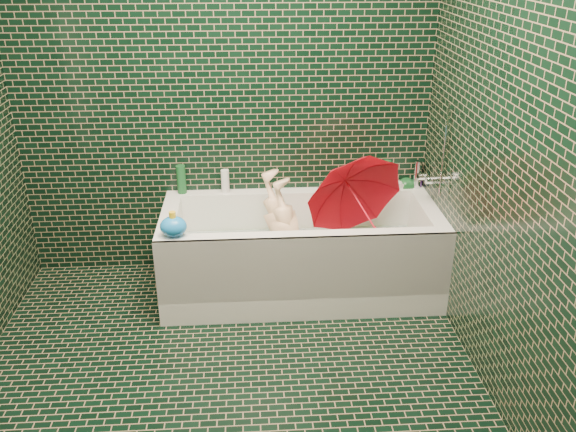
{
  "coord_description": "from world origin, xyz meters",
  "views": [
    {
      "loc": [
        0.15,
        -2.35,
        2.07
      ],
      "look_at": [
        0.36,
        0.82,
        0.61
      ],
      "focal_mm": 38.0,
      "sensor_mm": 36.0,
      "label": 1
    }
  ],
  "objects": [
    {
      "name": "soap_bottle_c",
      "position": [
        1.19,
        1.33,
        0.55
      ],
      "size": [
        0.12,
        0.12,
        0.15
      ],
      "primitive_type": "imported",
      "rotation": [
        0.0,
        0.0,
        0.03
      ],
      "color": "#164E23",
      "rests_on": "bathtub"
    },
    {
      "name": "faucet",
      "position": [
        1.26,
        1.02,
        0.77
      ],
      "size": [
        0.18,
        0.19,
        0.55
      ],
      "color": "silver",
      "rests_on": "wall_right"
    },
    {
      "name": "water",
      "position": [
        0.45,
        1.02,
        0.3
      ],
      "size": [
        1.48,
        0.53,
        0.0
      ],
      "primitive_type": "cube",
      "color": "silver",
      "rests_on": "bathtub"
    },
    {
      "name": "bottle_right_tall",
      "position": [
        1.03,
        1.32,
        0.65
      ],
      "size": [
        0.07,
        0.07,
        0.2
      ],
      "primitive_type": "cylinder",
      "rotation": [
        0.0,
        0.0,
        0.2
      ],
      "color": "#164E23",
      "rests_on": "bathtub"
    },
    {
      "name": "bath_mat",
      "position": [
        0.45,
        1.02,
        0.16
      ],
      "size": [
        1.35,
        0.47,
        0.01
      ],
      "primitive_type": "cube",
      "color": "green",
      "rests_on": "bathtub"
    },
    {
      "name": "soap_bottle_b",
      "position": [
        1.25,
        1.36,
        0.55
      ],
      "size": [
        0.1,
        0.1,
        0.17
      ],
      "primitive_type": "imported",
      "rotation": [
        0.0,
        0.0,
        -0.31
      ],
      "color": "#49217D",
      "rests_on": "bathtub"
    },
    {
      "name": "umbrella",
      "position": [
        0.81,
        0.98,
        0.59
      ],
      "size": [
        0.85,
        0.87,
        0.88
      ],
      "primitive_type": "imported",
      "rotation": [
        0.4,
        -0.32,
        0.19
      ],
      "color": "red",
      "rests_on": "bathtub"
    },
    {
      "name": "bathtub",
      "position": [
        0.45,
        1.01,
        0.21
      ],
      "size": [
        1.7,
        0.75,
        0.55
      ],
      "color": "white",
      "rests_on": "floor"
    },
    {
      "name": "soap_bottle_a",
      "position": [
        1.13,
        1.32,
        0.55
      ],
      "size": [
        0.14,
        0.14,
        0.27
      ],
      "primitive_type": "imported",
      "rotation": [
        0.0,
        0.0,
        0.36
      ],
      "color": "white",
      "rests_on": "bathtub"
    },
    {
      "name": "wall_right",
      "position": [
        1.3,
        0.0,
        1.25
      ],
      "size": [
        0.0,
        2.8,
        2.8
      ],
      "primitive_type": "plane",
      "rotation": [
        1.57,
        0.0,
        -1.57
      ],
      "color": "black",
      "rests_on": "floor"
    },
    {
      "name": "wall_back",
      "position": [
        0.0,
        1.4,
        1.25
      ],
      "size": [
        2.8,
        0.0,
        2.8
      ],
      "primitive_type": "plane",
      "rotation": [
        1.57,
        0.0,
        0.0
      ],
      "color": "black",
      "rests_on": "floor"
    },
    {
      "name": "rubber_duck",
      "position": [
        0.99,
        1.34,
        0.59
      ],
      "size": [
        0.12,
        0.1,
        0.1
      ],
      "rotation": [
        0.0,
        0.0,
        0.27
      ],
      "color": "yellow",
      "rests_on": "bathtub"
    },
    {
      "name": "bottle_right_pump",
      "position": [
        1.25,
        1.35,
        0.64
      ],
      "size": [
        0.06,
        0.06,
        0.19
      ],
      "primitive_type": "cylinder",
      "rotation": [
        0.0,
        0.0,
        0.27
      ],
      "color": "silver",
      "rests_on": "bathtub"
    },
    {
      "name": "bath_toy",
      "position": [
        -0.28,
        0.72,
        0.61
      ],
      "size": [
        0.17,
        0.14,
        0.15
      ],
      "rotation": [
        0.0,
        0.0,
        0.16
      ],
      "color": "blue",
      "rests_on": "bathtub"
    },
    {
      "name": "bottle_left_tall",
      "position": [
        -0.3,
        1.36,
        0.64
      ],
      "size": [
        0.07,
        0.07,
        0.19
      ],
      "primitive_type": "cylinder",
      "rotation": [
        0.0,
        0.0,
        -0.29
      ],
      "color": "#164E23",
      "rests_on": "bathtub"
    },
    {
      "name": "floor",
      "position": [
        0.0,
        0.0,
        0.0
      ],
      "size": [
        2.8,
        2.8,
        0.0
      ],
      "primitive_type": "plane",
      "color": "black",
      "rests_on": "ground"
    },
    {
      "name": "bottle_left_short",
      "position": [
        -0.02,
        1.34,
        0.63
      ],
      "size": [
        0.07,
        0.07,
        0.16
      ],
      "primitive_type": "cylinder",
      "rotation": [
        0.0,
        0.0,
        -0.43
      ],
      "color": "white",
      "rests_on": "bathtub"
    },
    {
      "name": "wall_front",
      "position": [
        0.0,
        -1.4,
        1.25
      ],
      "size": [
        2.8,
        0.0,
        2.8
      ],
      "primitive_type": "plane",
      "rotation": [
        -1.57,
        0.0,
        0.0
      ],
      "color": "black",
      "rests_on": "floor"
    },
    {
      "name": "child",
      "position": [
        0.39,
        1.05,
        0.31
      ],
      "size": [
        1.04,
        0.6,
        0.43
      ],
      "primitive_type": "imported",
      "rotation": [
        -1.35,
        0.0,
        -1.29
      ],
      "color": "beige",
      "rests_on": "bathtub"
    }
  ]
}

